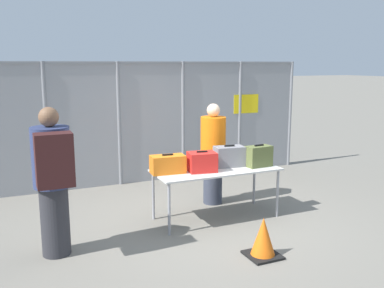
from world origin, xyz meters
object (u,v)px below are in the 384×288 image
inspection_table (216,173)px  suitcase_olive (259,156)px  traveler_hooded (53,177)px  traffic_cone (263,239)px  security_worker_near (213,153)px  suitcase_red (202,162)px  utility_trailer (175,142)px  suitcase_orange (168,164)px  suitcase_grey (229,156)px

inspection_table → suitcase_olive: suitcase_olive is taller
traveler_hooded → traffic_cone: bearing=-11.4°
traveler_hooded → security_worker_near: 2.84m
inspection_table → suitcase_red: (-0.25, -0.03, 0.20)m
suitcase_red → utility_trailer: (1.20, 4.06, -0.47)m
suitcase_red → traffic_cone: suitcase_red is taller
suitcase_orange → traveler_hooded: 1.69m
suitcase_olive → traffic_cone: (-0.75, -1.30, -0.70)m
suitcase_olive → traveler_hooded: size_ratio=0.23×
suitcase_red → utility_trailer: suitcase_red is taller
suitcase_orange → security_worker_near: security_worker_near is taller
inspection_table → suitcase_orange: suitcase_orange is taller
suitcase_grey → traveler_hooded: 2.67m
utility_trailer → suitcase_orange: bearing=-113.1°
utility_trailer → inspection_table: bearing=-103.2°
security_worker_near → utility_trailer: size_ratio=0.37×
inspection_table → suitcase_orange: 0.77m
inspection_table → suitcase_orange: (-0.74, 0.08, 0.18)m
security_worker_near → utility_trailer: bearing=-92.3°
security_worker_near → traffic_cone: (-0.36, -2.07, -0.64)m
inspection_table → security_worker_near: 0.73m
suitcase_orange → utility_trailer: bearing=66.9°
suitcase_orange → suitcase_olive: suitcase_olive is taller
suitcase_grey → suitcase_olive: (0.41, -0.19, 0.00)m
inspection_table → suitcase_orange: size_ratio=3.72×
suitcase_red → traffic_cone: size_ratio=0.89×
inspection_table → traffic_cone: size_ratio=3.82×
suitcase_grey → utility_trailer: (0.68, 3.95, -0.49)m
suitcase_orange → traffic_cone: size_ratio=1.03×
suitcase_orange → traveler_hooded: bearing=-164.1°
suitcase_red → utility_trailer: size_ratio=0.10×
suitcase_orange → security_worker_near: size_ratio=0.30×
suitcase_grey → traffic_cone: (-0.34, -1.49, -0.69)m
suitcase_grey → suitcase_olive: size_ratio=1.16×
suitcase_red → suitcase_orange: bearing=167.0°
suitcase_orange → suitcase_olive: bearing=-7.6°
traveler_hooded → utility_trailer: (3.31, 4.41, -0.57)m
security_worker_near → suitcase_red: bearing=61.6°
security_worker_near → utility_trailer: 3.46m
suitcase_grey → traveler_hooded: bearing=-170.0°
suitcase_orange → traffic_cone: bearing=-66.1°
inspection_table → suitcase_grey: suitcase_grey is taller
utility_trailer → traffic_cone: utility_trailer is taller
suitcase_olive → inspection_table: bearing=170.8°
suitcase_orange → utility_trailer: suitcase_orange is taller
suitcase_red → security_worker_near: (0.53, 0.69, -0.04)m
inspection_table → suitcase_grey: size_ratio=3.96×
suitcase_orange → traveler_hooded: traveler_hooded is taller
inspection_table → traveler_hooded: traveler_hooded is taller
inspection_table → suitcase_olive: (0.67, -0.11, 0.21)m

